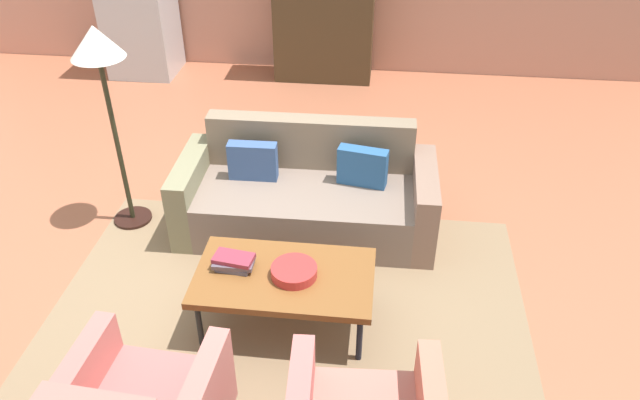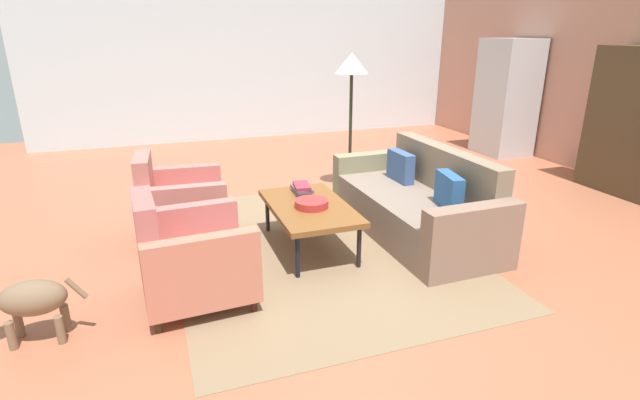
# 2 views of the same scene
# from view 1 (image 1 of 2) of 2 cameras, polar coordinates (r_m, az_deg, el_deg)

# --- Properties ---
(ground_plane) EXTENTS (11.43, 11.43, 0.00)m
(ground_plane) POSITION_cam_1_polar(r_m,az_deg,el_deg) (4.99, -6.86, -5.19)
(ground_plane) COLOR #A75F42
(area_rug) EXTENTS (3.40, 2.60, 0.01)m
(area_rug) POSITION_cam_1_polar(r_m,az_deg,el_deg) (4.46, -3.06, -10.69)
(area_rug) COLOR #866B4E
(area_rug) RESTS_ON ground
(couch) EXTENTS (2.11, 0.93, 0.86)m
(couch) POSITION_cam_1_polar(r_m,az_deg,el_deg) (5.15, -1.17, 0.52)
(couch) COLOR #7D695C
(couch) RESTS_ON ground
(coffee_table) EXTENTS (1.20, 0.70, 0.44)m
(coffee_table) POSITION_cam_1_polar(r_m,az_deg,el_deg) (4.15, -3.34, -7.32)
(coffee_table) COLOR black
(coffee_table) RESTS_ON ground
(fruit_bowl) EXTENTS (0.31, 0.31, 0.07)m
(fruit_bowl) POSITION_cam_1_polar(r_m,az_deg,el_deg) (4.10, -2.42, -6.64)
(fruit_bowl) COLOR #B42E2C
(fruit_bowl) RESTS_ON coffee_table
(book_stack) EXTENTS (0.29, 0.18, 0.09)m
(book_stack) POSITION_cam_1_polar(r_m,az_deg,el_deg) (4.19, -8.01, -5.69)
(book_stack) COLOR #565468
(book_stack) RESTS_ON coffee_table
(cabinet) EXTENTS (1.20, 0.51, 1.80)m
(cabinet) POSITION_cam_1_polar(r_m,az_deg,el_deg) (7.76, 0.39, 17.56)
(cabinet) COLOR #44331F
(cabinet) RESTS_ON ground
(refrigerator) EXTENTS (0.80, 0.73, 1.85)m
(refrigerator) POSITION_cam_1_polar(r_m,az_deg,el_deg) (8.22, -16.67, 17.35)
(refrigerator) COLOR #B7BABF
(refrigerator) RESTS_ON ground
(floor_lamp) EXTENTS (0.40, 0.40, 1.72)m
(floor_lamp) POSITION_cam_1_polar(r_m,az_deg,el_deg) (4.91, -19.79, 11.98)
(floor_lamp) COLOR black
(floor_lamp) RESTS_ON ground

